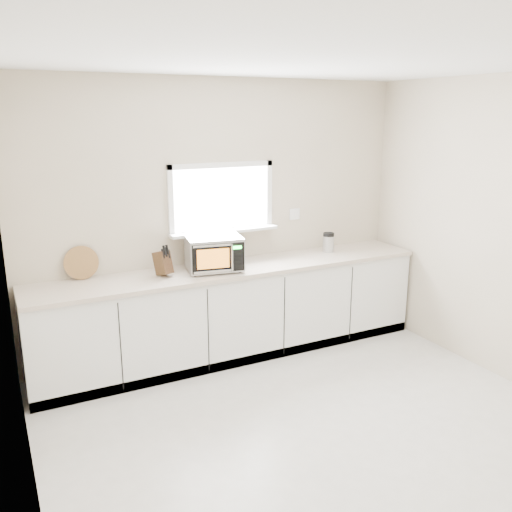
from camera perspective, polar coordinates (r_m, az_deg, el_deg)
ground at (r=4.29m, az=7.77°, el=-18.73°), size 4.00×4.00×0.00m
back_wall at (r=5.43m, az=-3.69°, el=4.17°), size 4.00×0.17×2.70m
cabinets at (r=5.42m, az=-2.29°, el=-5.99°), size 3.92×0.60×0.88m
countertop at (r=5.26m, az=-2.30°, el=-1.34°), size 3.92×0.64×0.04m
microwave at (r=5.11m, az=-4.43°, el=0.35°), size 0.56×0.48×0.33m
knife_block at (r=5.00m, az=-9.77°, el=-0.66°), size 0.16×0.23×0.30m
cutting_board at (r=5.07m, az=-17.91°, el=-0.67°), size 0.30×0.07×0.30m
coffee_grinder at (r=5.85m, az=7.63°, el=1.45°), size 0.15×0.15×0.21m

